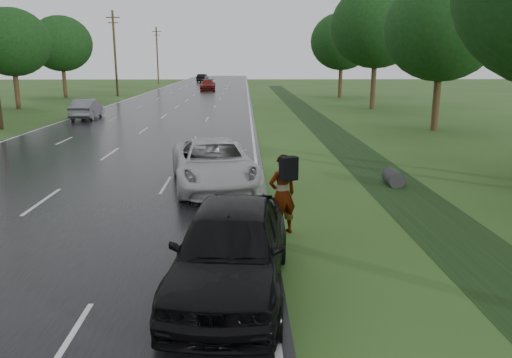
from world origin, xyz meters
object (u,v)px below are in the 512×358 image
Objects in this scene: white_pickup at (214,164)px; dark_sedan at (231,248)px; pedestrian at (282,193)px; silver_sedan at (87,109)px.

white_pickup is 1.14× the size of dark_sedan.
pedestrian reaches higher than white_pickup.
dark_sedan is at bearing 109.49° from silver_sedan.
pedestrian is 0.40× the size of dark_sedan.
silver_sedan is at bearing 117.09° from dark_sedan.
pedestrian is at bearing 75.72° from dark_sedan.
silver_sedan is at bearing -88.55° from pedestrian.
white_pickup reaches higher than silver_sedan.
white_pickup is 1.30× the size of silver_sedan.
dark_sedan reaches higher than silver_sedan.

